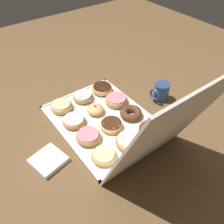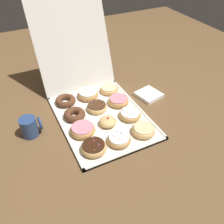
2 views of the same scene
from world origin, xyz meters
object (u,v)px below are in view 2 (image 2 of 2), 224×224
(sprinkle_donut_0, at_px, (94,147))
(sprinkle_donut_1, at_px, (119,139))
(donut_box, at_px, (102,118))
(sprinkle_donut_10, at_px, (87,94))
(pink_frosted_donut_3, at_px, (83,130))
(chocolate_cake_ring_donut_9, at_px, (66,101))
(sprinkle_donut_5, at_px, (130,114))
(jelly_filled_donut_4, at_px, (108,121))
(glazed_ring_donut_2, at_px, (143,130))
(sprinkle_donut_7, at_px, (97,107))
(coffee_mug, at_px, (30,127))
(napkin_stack, at_px, (149,95))
(pink_frosted_donut_8, at_px, (118,101))
(chocolate_cake_ring_donut_6, at_px, (75,115))
(glazed_ring_donut_11, at_px, (109,89))

(sprinkle_donut_0, distance_m, sprinkle_donut_1, 0.13)
(donut_box, distance_m, sprinkle_donut_1, 0.20)
(sprinkle_donut_1, distance_m, sprinkle_donut_10, 0.40)
(pink_frosted_donut_3, height_order, chocolate_cake_ring_donut_9, pink_frosted_donut_3)
(sprinkle_donut_1, xyz_separation_m, sprinkle_donut_5, (0.14, 0.14, -0.00))
(sprinkle_donut_1, bearing_deg, chocolate_cake_ring_donut_9, 107.66)
(jelly_filled_donut_4, bearing_deg, donut_box, 92.63)
(donut_box, distance_m, glazed_ring_donut_2, 0.24)
(sprinkle_donut_1, distance_m, sprinkle_donut_7, 0.27)
(glazed_ring_donut_2, relative_size, coffee_mug, 1.14)
(coffee_mug, bearing_deg, sprinkle_donut_1, -34.70)
(donut_box, xyz_separation_m, jelly_filled_donut_4, (0.00, -0.07, 0.03))
(sprinkle_donut_0, height_order, sprinkle_donut_1, sprinkle_donut_0)
(sprinkle_donut_10, relative_size, napkin_stack, 0.94)
(pink_frosted_donut_8, xyz_separation_m, napkin_stack, (0.20, -0.00, -0.02))
(pink_frosted_donut_3, bearing_deg, sprinkle_donut_1, -46.44)
(chocolate_cake_ring_donut_6, bearing_deg, sprinkle_donut_5, -25.94)
(donut_box, xyz_separation_m, sprinkle_donut_10, (-0.00, 0.20, 0.03))
(chocolate_cake_ring_donut_6, bearing_deg, sprinkle_donut_0, -90.08)
(donut_box, height_order, sprinkle_donut_1, sprinkle_donut_1)
(sprinkle_donut_7, height_order, napkin_stack, sprinkle_donut_7)
(donut_box, distance_m, coffee_mug, 0.37)
(donut_box, xyz_separation_m, coffee_mug, (-0.36, 0.04, 0.05))
(sprinkle_donut_5, distance_m, coffee_mug, 0.50)
(chocolate_cake_ring_donut_9, bearing_deg, napkin_stack, -16.79)
(glazed_ring_donut_2, bearing_deg, pink_frosted_donut_8, 89.88)
(sprinkle_donut_1, bearing_deg, glazed_ring_donut_11, 70.57)
(sprinkle_donut_7, bearing_deg, napkin_stack, -1.10)
(jelly_filled_donut_4, distance_m, pink_frosted_donut_8, 0.18)
(sprinkle_donut_1, relative_size, sprinkle_donut_10, 0.92)
(chocolate_cake_ring_donut_9, bearing_deg, sprinkle_donut_0, -89.53)
(sprinkle_donut_1, height_order, napkin_stack, sprinkle_donut_1)
(jelly_filled_donut_4, bearing_deg, glazed_ring_donut_11, 63.69)
(sprinkle_donut_7, bearing_deg, sprinkle_donut_1, -91.48)
(glazed_ring_donut_2, relative_size, chocolate_cake_ring_donut_9, 1.00)
(pink_frosted_donut_3, height_order, sprinkle_donut_5, same)
(pink_frosted_donut_8, distance_m, chocolate_cake_ring_donut_9, 0.30)
(pink_frosted_donut_3, height_order, pink_frosted_donut_8, same)
(sprinkle_donut_10, bearing_deg, sprinkle_donut_1, -90.41)
(pink_frosted_donut_8, height_order, coffee_mug, coffee_mug)
(pink_frosted_donut_8, bearing_deg, sprinkle_donut_0, -134.89)
(sprinkle_donut_7, bearing_deg, glazed_ring_donut_11, 43.68)
(glazed_ring_donut_11, relative_size, coffee_mug, 1.09)
(glazed_ring_donut_2, relative_size, napkin_stack, 0.89)
(pink_frosted_donut_8, bearing_deg, glazed_ring_donut_2, -90.12)
(glazed_ring_donut_2, height_order, jelly_filled_donut_4, jelly_filled_donut_4)
(jelly_filled_donut_4, bearing_deg, sprinkle_donut_5, 1.46)
(glazed_ring_donut_2, relative_size, pink_frosted_donut_8, 1.00)
(sprinkle_donut_5, xyz_separation_m, sprinkle_donut_10, (-0.13, 0.26, 0.00))
(sprinkle_donut_1, bearing_deg, sprinkle_donut_0, 177.82)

